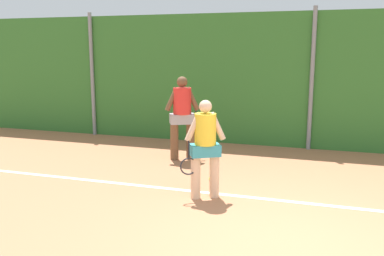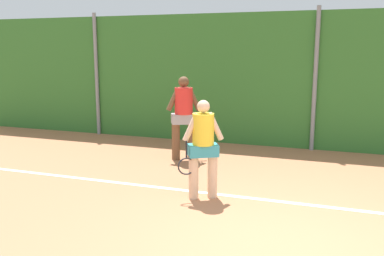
{
  "view_description": "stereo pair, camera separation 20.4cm",
  "coord_description": "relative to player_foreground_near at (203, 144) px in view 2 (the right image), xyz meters",
  "views": [
    {
      "loc": [
        0.26,
        -4.77,
        2.36
      ],
      "look_at": [
        -2.03,
        2.47,
        0.92
      ],
      "focal_mm": 38.77,
      "sensor_mm": 36.0,
      "label": 1
    },
    {
      "loc": [
        0.45,
        -4.71,
        2.36
      ],
      "look_at": [
        -2.03,
        2.47,
        0.92
      ],
      "focal_mm": 38.77,
      "sensor_mm": 36.0,
      "label": 2
    }
  ],
  "objects": [
    {
      "name": "player_midcourt",
      "position": [
        -1.12,
        2.18,
        0.12
      ],
      "size": [
        0.73,
        0.52,
        1.8
      ],
      "rotation": [
        0.0,
        0.0,
        0.48
      ],
      "color": "brown",
      "rests_on": "ground_plane"
    },
    {
      "name": "fence_post_center",
      "position": [
        1.47,
        3.96,
        0.78
      ],
      "size": [
        0.1,
        0.1,
        3.34
      ],
      "primitive_type": "cylinder",
      "color": "gray",
      "rests_on": "ground_plane"
    },
    {
      "name": "fence_post_left",
      "position": [
        -4.36,
        3.96,
        0.78
      ],
      "size": [
        0.1,
        0.1,
        3.34
      ],
      "primitive_type": "cylinder",
      "color": "gray",
      "rests_on": "ground_plane"
    },
    {
      "name": "ground_plane",
      "position": [
        1.47,
        0.23,
        -0.89
      ],
      "size": [
        31.09,
        31.09,
        0.0
      ],
      "primitive_type": "plane",
      "color": "#B2704C"
    },
    {
      "name": "court_baseline_paint",
      "position": [
        1.47,
        0.22,
        -0.89
      ],
      "size": [
        14.77,
        0.1,
        0.01
      ],
      "primitive_type": "cube",
      "color": "white",
      "rests_on": "ground_plane"
    },
    {
      "name": "tennis_ball_5",
      "position": [
        -0.14,
        0.89,
        -0.86
      ],
      "size": [
        0.07,
        0.07,
        0.07
      ],
      "primitive_type": "sphere",
      "color": "#CCDB33",
      "rests_on": "ground_plane"
    },
    {
      "name": "player_foreground_near",
      "position": [
        0.0,
        0.0,
        0.0
      ],
      "size": [
        0.65,
        0.49,
        1.59
      ],
      "rotation": [
        0.0,
        0.0,
        3.66
      ],
      "color": "beige",
      "rests_on": "ground_plane"
    },
    {
      "name": "hedge_fence_backdrop",
      "position": [
        1.47,
        4.13,
        0.73
      ],
      "size": [
        20.21,
        0.25,
        3.25
      ],
      "primitive_type": "cube",
      "color": "#33702D",
      "rests_on": "ground_plane"
    }
  ]
}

